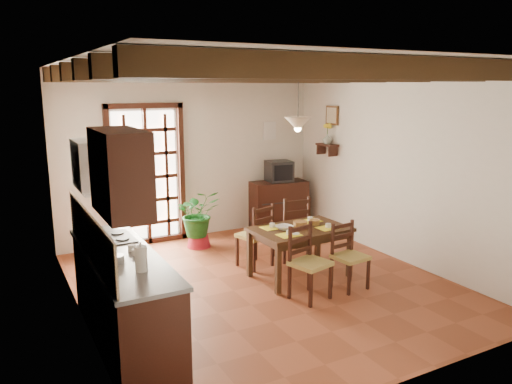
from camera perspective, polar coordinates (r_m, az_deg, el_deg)
ground_plane at (r=6.64m, az=0.89°, el=-10.49°), size 5.00×5.00×0.00m
room_shell at (r=6.17m, az=0.95°, el=5.28°), size 4.52×5.02×2.81m
ceiling_beams at (r=6.13m, az=0.98°, el=13.42°), size 4.50×4.34×0.20m
french_door at (r=8.21m, az=-12.41°, el=2.17°), size 1.26×0.11×2.32m
kitchen_counter at (r=5.28m, az=-14.93°, el=-11.44°), size 0.64×2.25×1.38m
upper_cabinet at (r=4.21m, az=-15.26°, el=2.16°), size 0.35×0.80×0.70m
range_hood at (r=5.44m, az=-17.99°, el=2.91°), size 0.38×0.60×0.54m
counter_items at (r=5.20m, az=-15.46°, el=-6.15°), size 0.50×1.43×0.25m
dining_table at (r=6.72m, az=5.05°, el=-4.82°), size 1.30×0.86×0.69m
chair_near_left at (r=6.16m, az=6.10°, el=-9.53°), size 0.51×0.49×0.91m
chair_near_right at (r=6.54m, az=10.60°, el=-8.54°), size 0.43×0.41×0.85m
chair_far_left at (r=7.17m, az=-0.06°, el=-6.28°), size 0.52×0.51×0.93m
chair_far_right at (r=7.49m, az=4.08°, el=-5.39°), size 0.49×0.48×0.97m
table_setting at (r=6.71m, az=5.06°, el=-4.37°), size 0.92×0.61×0.09m
table_bowl at (r=6.60m, az=3.25°, el=-4.07°), size 0.26×0.26×0.05m
sideboard at (r=9.09m, az=2.61°, el=-1.44°), size 1.05×0.55×0.86m
crt_tv at (r=8.96m, az=2.67°, el=2.40°), size 0.48×0.45×0.37m
fuse_box at (r=9.06m, az=1.56°, el=7.01°), size 0.25×0.03×0.32m
plant_pot at (r=8.12m, az=-6.56°, el=-5.48°), size 0.38×0.38×0.23m
potted_plant at (r=7.99m, az=-6.63°, el=-2.33°), size 1.97×1.75×1.97m
wall_shelf at (r=8.70m, az=8.13°, el=5.10°), size 0.20×0.42×0.20m
shelf_vase at (r=8.69m, az=8.16°, el=6.01°), size 0.15×0.15×0.15m
shelf_flowers at (r=8.67m, az=8.20°, el=7.38°), size 0.14×0.14×0.36m
framed_picture at (r=8.71m, az=8.68°, el=8.65°), size 0.03×0.32×0.32m
pendant_lamp at (r=6.54m, az=4.81°, el=7.92°), size 0.36×0.36×0.84m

